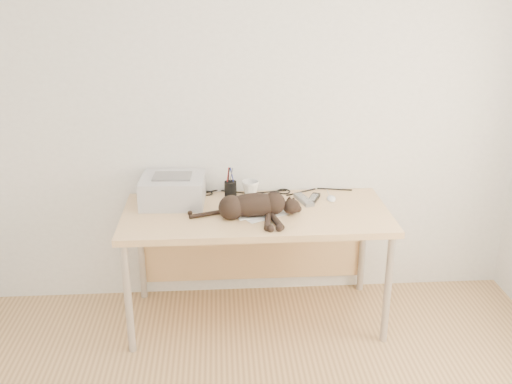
{
  "coord_description": "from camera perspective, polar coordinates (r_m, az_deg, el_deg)",
  "views": [
    {
      "loc": [
        -0.21,
        -1.75,
        2.08
      ],
      "look_at": [
        -0.0,
        1.34,
        0.89
      ],
      "focal_mm": 40.0,
      "sensor_mm": 36.0,
      "label": 1
    }
  ],
  "objects": [
    {
      "name": "papers",
      "position": [
        3.43,
        0.6,
        -1.85
      ],
      "size": [
        0.41,
        0.36,
        0.01
      ],
      "color": "white",
      "rests_on": "desk"
    },
    {
      "name": "cable_tangle",
      "position": [
        3.71,
        -0.3,
        -0.02
      ],
      "size": [
        1.36,
        0.09,
        0.01
      ],
      "primitive_type": null,
      "color": "black",
      "rests_on": "desk"
    },
    {
      "name": "wall_back",
      "position": [
        3.59,
        -0.37,
        8.54
      ],
      "size": [
        3.5,
        0.0,
        3.5
      ],
      "primitive_type": "plane",
      "rotation": [
        1.57,
        0.0,
        0.0
      ],
      "color": "white",
      "rests_on": "floor"
    },
    {
      "name": "pen_cup",
      "position": [
        3.62,
        -2.57,
        0.29
      ],
      "size": [
        0.08,
        0.08,
        0.2
      ],
      "color": "black",
      "rests_on": "desk"
    },
    {
      "name": "remote_grey",
      "position": [
        3.58,
        4.8,
        -0.78
      ],
      "size": [
        0.11,
        0.21,
        0.02
      ],
      "primitive_type": "cube",
      "rotation": [
        0.0,
        0.0,
        0.28
      ],
      "color": "slate",
      "rests_on": "desk"
    },
    {
      "name": "printer",
      "position": [
        3.55,
        -8.3,
        0.21
      ],
      "size": [
        0.4,
        0.34,
        0.18
      ],
      "color": "silver",
      "rests_on": "desk"
    },
    {
      "name": "cat",
      "position": [
        3.32,
        -0.5,
        -1.47
      ],
      "size": [
        0.66,
        0.31,
        0.15
      ],
      "rotation": [
        0.0,
        0.0,
        0.08
      ],
      "color": "black",
      "rests_on": "desk"
    },
    {
      "name": "remote_black",
      "position": [
        3.6,
        5.76,
        -0.69
      ],
      "size": [
        0.12,
        0.18,
        0.02
      ],
      "primitive_type": "cube",
      "rotation": [
        0.0,
        0.0,
        -0.41
      ],
      "color": "black",
      "rests_on": "desk"
    },
    {
      "name": "mouse",
      "position": [
        3.63,
        7.55,
        -0.5
      ],
      "size": [
        0.07,
        0.1,
        0.03
      ],
      "primitive_type": "ellipsoid",
      "rotation": [
        0.0,
        0.0,
        -0.13
      ],
      "color": "white",
      "rests_on": "desk"
    },
    {
      "name": "mug",
      "position": [
        3.64,
        -0.57,
        0.34
      ],
      "size": [
        0.15,
        0.15,
        0.1
      ],
      "primitive_type": "imported",
      "rotation": [
        0.0,
        0.0,
        0.44
      ],
      "color": "white",
      "rests_on": "desk"
    },
    {
      "name": "desk",
      "position": [
        3.55,
        -0.07,
        -3.41
      ],
      "size": [
        1.6,
        0.7,
        0.74
      ],
      "color": "#E8BA88",
      "rests_on": "floor"
    }
  ]
}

